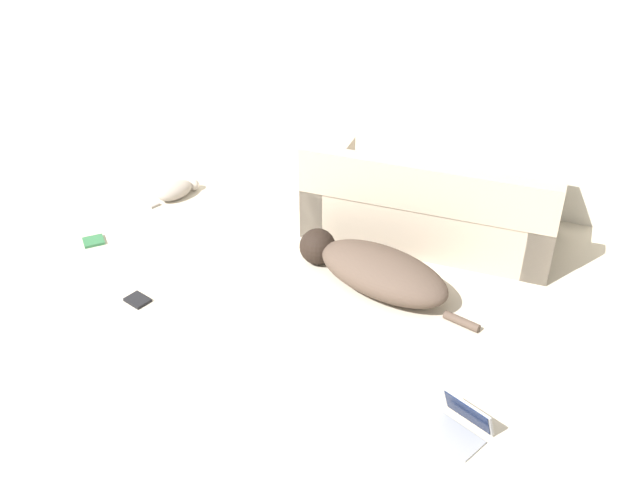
# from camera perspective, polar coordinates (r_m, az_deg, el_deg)

# --- Properties ---
(ground_plane) EXTENTS (20.00, 20.00, 0.00)m
(ground_plane) POSITION_cam_1_polar(r_m,az_deg,el_deg) (4.34, -11.08, -16.09)
(ground_plane) COLOR #BCB29E
(wall_back) EXTENTS (6.52, 0.06, 2.47)m
(wall_back) POSITION_cam_1_polar(r_m,az_deg,el_deg) (6.33, 4.14, 14.37)
(wall_back) COLOR beige
(wall_back) RESTS_ON ground_plane
(couch) EXTENTS (2.03, 0.89, 0.82)m
(couch) POSITION_cam_1_polar(r_m,az_deg,el_deg) (5.94, 8.83, 2.57)
(couch) COLOR tan
(couch) RESTS_ON ground_plane
(dog) EXTENTS (1.55, 0.79, 0.32)m
(dog) POSITION_cam_1_polar(r_m,az_deg,el_deg) (5.34, 4.42, -2.36)
(dog) COLOR #4C3D33
(dog) RESTS_ON ground_plane
(cat) EXTENTS (0.32, 0.52, 0.16)m
(cat) POSITION_cam_1_polar(r_m,az_deg,el_deg) (6.68, -11.39, 3.95)
(cat) COLOR gray
(cat) RESTS_ON ground_plane
(laptop_open) EXTENTS (0.42, 0.39, 0.21)m
(laptop_open) POSITION_cam_1_polar(r_m,az_deg,el_deg) (4.39, 11.26, -14.08)
(laptop_open) COLOR gray
(laptop_open) RESTS_ON ground_plane
(book_green) EXTENTS (0.22, 0.22, 0.02)m
(book_green) POSITION_cam_1_polar(r_m,az_deg,el_deg) (6.21, -17.66, -0.08)
(book_green) COLOR #2D663D
(book_green) RESTS_ON ground_plane
(book_black) EXTENTS (0.20, 0.18, 0.02)m
(book_black) POSITION_cam_1_polar(r_m,az_deg,el_deg) (5.44, -14.39, -4.67)
(book_black) COLOR black
(book_black) RESTS_ON ground_plane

